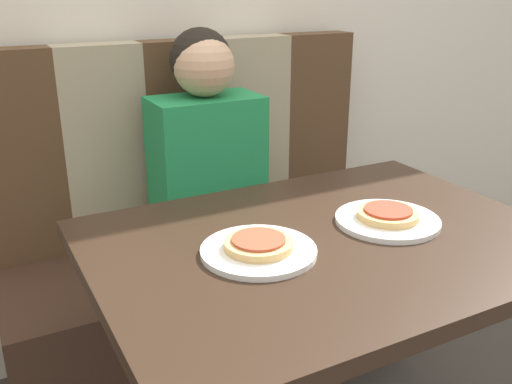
{
  "coord_description": "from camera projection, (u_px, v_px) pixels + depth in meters",
  "views": [
    {
      "loc": [
        -0.64,
        -0.89,
        1.27
      ],
      "look_at": [
        0.0,
        0.32,
        0.76
      ],
      "focal_mm": 40.0,
      "sensor_mm": 36.0,
      "label": 1
    }
  ],
  "objects": [
    {
      "name": "booth_seat",
      "position": [
        212.0,
        310.0,
        1.9
      ],
      "size": [
        1.28,
        0.51,
        0.47
      ],
      "color": "#382319",
      "rests_on": "ground_plane"
    },
    {
      "name": "pizza_left",
      "position": [
        258.0,
        243.0,
        1.11
      ],
      "size": [
        0.14,
        0.14,
        0.02
      ],
      "color": "tan",
      "rests_on": "plate_left"
    },
    {
      "name": "booth_backrest",
      "position": [
        182.0,
        138.0,
        1.88
      ],
      "size": [
        1.28,
        0.1,
        0.63
      ],
      "color": "#4C331E",
      "rests_on": "booth_seat"
    },
    {
      "name": "dining_table",
      "position": [
        325.0,
        282.0,
        1.23
      ],
      "size": [
        0.97,
        0.71,
        0.76
      ],
      "color": "black",
      "rests_on": "ground_plane"
    },
    {
      "name": "pizza_right",
      "position": [
        388.0,
        214.0,
        1.25
      ],
      "size": [
        0.14,
        0.14,
        0.02
      ],
      "color": "tan",
      "rests_on": "plate_right"
    },
    {
      "name": "person",
      "position": [
        206.0,
        146.0,
        1.7
      ],
      "size": [
        0.32,
        0.21,
        0.68
      ],
      "color": "#1E8447",
      "rests_on": "booth_seat"
    },
    {
      "name": "plate_right",
      "position": [
        387.0,
        220.0,
        1.26
      ],
      "size": [
        0.23,
        0.23,
        0.01
      ],
      "color": "white",
      "rests_on": "dining_table"
    },
    {
      "name": "plate_left",
      "position": [
        258.0,
        251.0,
        1.12
      ],
      "size": [
        0.23,
        0.23,
        0.01
      ],
      "color": "white",
      "rests_on": "dining_table"
    }
  ]
}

